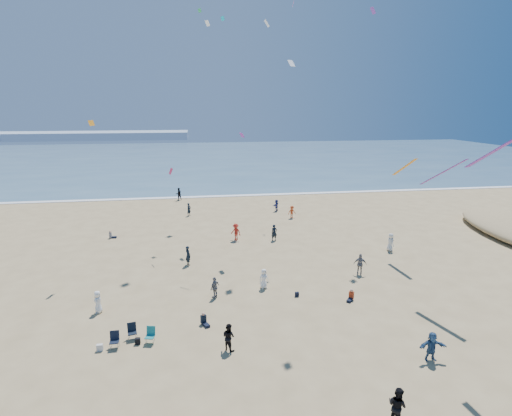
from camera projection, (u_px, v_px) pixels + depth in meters
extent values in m
plane|color=tan|center=(240.00, 391.00, 19.87)|extent=(220.00, 220.00, 0.00)
cube|color=#476B84|center=(202.00, 158.00, 110.92)|extent=(220.00, 100.00, 0.06)
cube|color=white|center=(208.00, 197.00, 63.00)|extent=(220.00, 1.20, 0.08)
cube|color=#7A8EA8|center=(60.00, 136.00, 173.72)|extent=(110.00, 20.00, 3.20)
imported|color=black|center=(274.00, 233.00, 42.17)|extent=(0.66, 0.46, 1.72)
imported|color=#B02319|center=(236.00, 232.00, 42.28)|extent=(1.33, 1.27, 1.81)
imported|color=black|center=(188.00, 256.00, 35.60)|extent=(0.68, 0.77, 1.77)
imported|color=slate|center=(360.00, 264.00, 33.61)|extent=(1.14, 0.79, 1.80)
imported|color=white|center=(264.00, 279.00, 31.07)|extent=(0.88, 0.70, 1.56)
imported|color=silver|center=(390.00, 242.00, 39.13)|extent=(0.64, 0.92, 1.77)
imported|color=black|center=(179.00, 194.00, 60.63)|extent=(1.11, 1.00, 1.87)
imported|color=#2B4E78|center=(432.00, 346.00, 22.15)|extent=(1.59, 0.58, 1.69)
imported|color=#BF421B|center=(292.00, 212.00, 50.78)|extent=(1.14, 0.82, 1.59)
imported|color=white|center=(98.00, 302.00, 27.34)|extent=(0.53, 0.79, 1.57)
imported|color=black|center=(189.00, 209.00, 51.82)|extent=(0.71, 0.73, 1.68)
imported|color=slate|center=(215.00, 287.00, 29.49)|extent=(0.91, 0.98, 1.62)
imported|color=navy|center=(276.00, 205.00, 54.18)|extent=(1.27, 1.46, 1.59)
imported|color=black|center=(397.00, 406.00, 17.65)|extent=(1.01, 1.10, 1.82)
imported|color=black|center=(229.00, 337.00, 23.11)|extent=(1.00, 1.01, 1.65)
cube|color=silver|center=(100.00, 348.00, 23.14)|extent=(0.35, 0.20, 0.40)
cube|color=black|center=(138.00, 341.00, 23.79)|extent=(0.30, 0.22, 0.38)
cube|color=black|center=(297.00, 294.00, 29.79)|extent=(0.28, 0.18, 0.34)
cube|color=white|center=(291.00, 63.00, 36.55)|extent=(0.74, 0.68, 0.59)
cube|color=green|center=(200.00, 10.00, 43.53)|extent=(0.43, 0.47, 0.38)
cube|color=white|center=(267.00, 23.00, 35.77)|extent=(0.40, 0.71, 0.58)
cube|color=#0BD4E6|center=(223.00, 18.00, 42.80)|extent=(0.40, 0.69, 0.42)
cube|color=pink|center=(293.00, 4.00, 50.69)|extent=(0.28, 0.50, 0.69)
cube|color=#EB284A|center=(171.00, 171.00, 37.47)|extent=(0.46, 0.79, 0.57)
cube|color=purple|center=(242.00, 135.00, 36.96)|extent=(0.44, 0.82, 0.44)
cube|color=purple|center=(373.00, 11.00, 38.09)|extent=(0.43, 0.61, 0.60)
cube|color=orange|center=(91.00, 123.00, 32.89)|extent=(0.34, 0.86, 0.45)
cube|color=white|center=(207.00, 23.00, 49.57)|extent=(0.68, 0.68, 0.64)
cube|color=#74238C|center=(443.00, 172.00, 28.14)|extent=(0.35, 3.14, 2.21)
cube|color=orange|center=(405.00, 167.00, 36.48)|extent=(0.35, 2.64, 1.87)
cube|color=purple|center=(498.00, 149.00, 20.02)|extent=(0.35, 3.30, 2.33)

